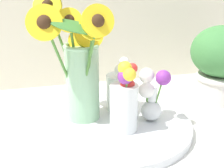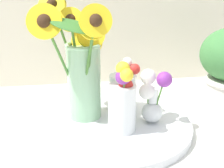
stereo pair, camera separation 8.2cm
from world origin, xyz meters
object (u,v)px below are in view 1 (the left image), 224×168
(serving_tray, at_px, (112,125))
(potted_plant, at_px, (221,60))
(vase_small_center, at_px, (125,100))
(vase_bulb_right, at_px, (152,95))
(mason_jar_sunflowers, at_px, (79,65))
(vase_small_back, at_px, (120,89))

(serving_tray, relative_size, potted_plant, 1.72)
(vase_small_center, relative_size, vase_bulb_right, 1.28)
(mason_jar_sunflowers, distance_m, vase_small_back, 0.16)
(vase_small_center, xyz_separation_m, vase_small_back, (0.03, 0.12, -0.02))
(mason_jar_sunflowers, height_order, potted_plant, mason_jar_sunflowers)
(serving_tray, bearing_deg, vase_small_back, 59.13)
(vase_small_back, relative_size, potted_plant, 0.64)
(mason_jar_sunflowers, bearing_deg, serving_tray, -30.50)
(vase_small_back, bearing_deg, serving_tray, -120.87)
(vase_small_back, bearing_deg, mason_jar_sunflowers, -166.47)
(mason_jar_sunflowers, bearing_deg, vase_small_back, 13.53)
(mason_jar_sunflowers, bearing_deg, potted_plant, 7.72)
(vase_small_center, distance_m, vase_bulb_right, 0.10)
(serving_tray, height_order, vase_bulb_right, vase_bulb_right)
(vase_small_center, height_order, vase_bulb_right, vase_small_center)
(mason_jar_sunflowers, height_order, vase_small_center, mason_jar_sunflowers)
(serving_tray, relative_size, vase_bulb_right, 2.98)
(potted_plant, bearing_deg, serving_tray, -164.48)
(vase_bulb_right, relative_size, potted_plant, 0.58)
(serving_tray, xyz_separation_m, vase_small_center, (0.02, -0.05, 0.09))
(mason_jar_sunflowers, distance_m, vase_bulb_right, 0.21)
(mason_jar_sunflowers, relative_size, potted_plant, 1.40)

